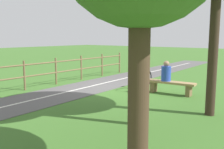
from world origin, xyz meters
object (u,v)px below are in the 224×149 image
object	(u,v)px
bicycle	(141,79)
backpack	(138,87)
bench	(171,85)
person_seated	(166,72)

from	to	relation	value
bicycle	backpack	world-z (taller)	bicycle
backpack	bicycle	bearing A→B (deg)	-67.29
bench	backpack	xyz separation A→B (m)	(1.18, 0.46, -0.15)
person_seated	backpack	distance (m)	1.25
bench	person_seated	bearing A→B (deg)	0.00
bench	person_seated	world-z (taller)	person_seated
bench	bicycle	xyz separation A→B (m)	(1.45, -0.19, 0.05)
bench	backpack	distance (m)	1.28
person_seated	bicycle	distance (m)	1.34
person_seated	bicycle	world-z (taller)	person_seated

